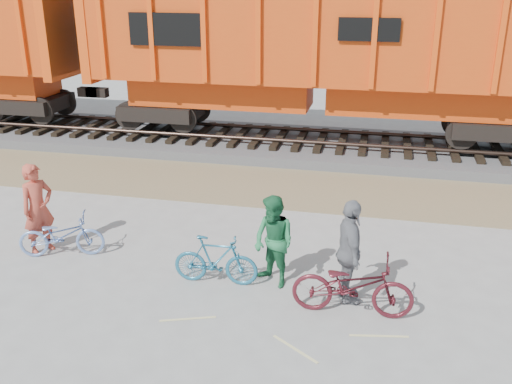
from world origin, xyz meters
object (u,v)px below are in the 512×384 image
hopper_car_center (321,53)px  bicycle_blue (61,235)px  bicycle_teal (216,260)px  person_solo (38,209)px  person_woman (349,252)px  person_man (274,242)px  bicycle_maroon (353,286)px

hopper_car_center → bicycle_blue: 9.48m
bicycle_teal → person_solo: person_solo is taller
person_solo → person_woman: person_solo is taller
bicycle_blue → bicycle_teal: 3.26m
bicycle_teal → person_woman: 2.36m
bicycle_blue → bicycle_teal: (3.23, -0.38, 0.03)m
hopper_car_center → bicycle_blue: hopper_car_center is taller
hopper_car_center → person_man: size_ratio=8.48×
person_man → bicycle_maroon: bearing=9.8°
hopper_car_center → bicycle_blue: (-4.00, -8.21, -2.58)m
bicycle_blue → person_solo: (-0.50, 0.10, 0.48)m
bicycle_blue → hopper_car_center: bearing=-43.9°
hopper_car_center → bicycle_teal: 8.99m
hopper_car_center → person_solo: hopper_car_center is taller
bicycle_teal → hopper_car_center: bearing=-7.6°
person_solo → person_man: (4.73, -0.28, -0.08)m
hopper_car_center → person_woman: bearing=-79.8°
bicycle_blue → person_man: size_ratio=0.99×
person_woman → hopper_car_center: bearing=-5.7°
bicycle_blue → person_man: bearing=-110.4°
bicycle_blue → person_woman: 5.59m
bicycle_blue → bicycle_maroon: bearing=-116.5°
hopper_car_center → person_man: bearing=-88.4°
bicycle_teal → person_woman: size_ratio=0.84×
bicycle_teal → person_man: size_ratio=0.92×
person_man → hopper_car_center: bearing=126.6°
bicycle_teal → bicycle_blue: bearing=80.7°
bicycle_maroon → person_solo: 6.24m
hopper_car_center → person_woman: (1.55, -8.65, -2.10)m
bicycle_teal → person_solo: 3.79m
bicycle_blue → person_woman: size_ratio=0.90×
hopper_car_center → bicycle_teal: bearing=-95.1°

